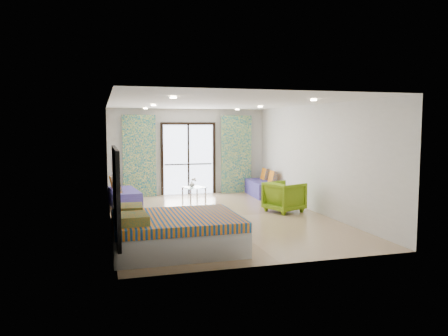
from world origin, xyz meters
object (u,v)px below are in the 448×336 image
object	(u,v)px
daybed_right	(262,188)
coffee_table	(194,188)
armchair	(284,195)
daybed_left	(124,198)
bed	(175,232)

from	to	relation	value
daybed_right	coffee_table	world-z (taller)	daybed_right
armchair	daybed_left	bearing A→B (deg)	44.53
bed	coffee_table	size ratio (longest dim) A/B	3.06
bed	daybed_right	world-z (taller)	daybed_right
bed	daybed_right	distance (m)	6.31
bed	coffee_table	bearing A→B (deg)	74.41
daybed_right	coffee_table	bearing A→B (deg)	-172.83
bed	daybed_left	world-z (taller)	daybed_left
daybed_left	coffee_table	world-z (taller)	daybed_left
daybed_left	armchair	size ratio (longest dim) A/B	2.07
bed	armchair	world-z (taller)	armchair
daybed_left	daybed_right	world-z (taller)	daybed_left
bed	coffee_table	xyz separation A→B (m)	(1.41, 5.05, 0.02)
bed	daybed_left	size ratio (longest dim) A/B	1.26
daybed_left	daybed_right	size ratio (longest dim) A/B	1.02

